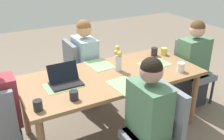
# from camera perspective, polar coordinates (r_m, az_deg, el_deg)

# --- Properties ---
(ground_plane) EXTENTS (10.00, 10.00, 0.00)m
(ground_plane) POSITION_cam_1_polar(r_m,az_deg,el_deg) (3.25, 0.00, -12.62)
(ground_plane) COLOR #756656
(dining_table) EXTENTS (2.01, 0.93, 0.73)m
(dining_table) POSITION_cam_1_polar(r_m,az_deg,el_deg) (2.90, 0.00, -2.27)
(dining_table) COLOR olive
(dining_table) RESTS_ON ground_plane
(chair_far_left_near) EXTENTS (0.44, 0.44, 0.90)m
(chair_far_left_near) POSITION_cam_1_polar(r_m,az_deg,el_deg) (3.58, -7.33, 0.21)
(chair_far_left_near) COLOR slate
(chair_far_left_near) RESTS_ON ground_plane
(person_far_left_near) EXTENTS (0.36, 0.40, 1.19)m
(person_far_left_near) POSITION_cam_1_polar(r_m,az_deg,el_deg) (3.55, -5.88, 0.50)
(person_far_left_near) COLOR #2D2D33
(person_far_left_near) RESTS_ON ground_plane
(chair_head_right_left_mid) EXTENTS (0.44, 0.44, 0.90)m
(chair_head_right_left_mid) POSITION_cam_1_polar(r_m,az_deg,el_deg) (3.77, 17.08, 0.53)
(chair_head_right_left_mid) COLOR slate
(chair_head_right_left_mid) RESTS_ON ground_plane
(person_head_right_left_mid) EXTENTS (0.40, 0.36, 1.19)m
(person_head_right_left_mid) POSITION_cam_1_polar(r_m,az_deg,el_deg) (3.67, 17.28, 0.33)
(person_head_right_left_mid) COLOR #2D2D33
(person_head_right_left_mid) RESTS_ON ground_plane
(chair_near_right_near) EXTENTS (0.44, 0.44, 0.90)m
(chair_near_right_near) POSITION_cam_1_polar(r_m,az_deg,el_deg) (2.44, 10.14, -12.76)
(chair_near_right_near) COLOR slate
(chair_near_right_near) RESTS_ON ground_plane
(person_near_right_near) EXTENTS (0.36, 0.40, 1.19)m
(person_near_right_near) POSITION_cam_1_polar(r_m,az_deg,el_deg) (2.42, 7.87, -12.09)
(person_near_right_near) COLOR #2D2D33
(person_near_right_near) RESTS_ON ground_plane
(flower_vase) EXTENTS (0.10, 0.11, 0.29)m
(flower_vase) POSITION_cam_1_polar(r_m,az_deg,el_deg) (2.90, 1.42, 2.52)
(flower_vase) COLOR silver
(flower_vase) RESTS_ON dining_table
(placemat_far_left_near) EXTENTS (0.29, 0.38, 0.00)m
(placemat_far_left_near) POSITION_cam_1_polar(r_m,az_deg,el_deg) (3.11, -2.79, 1.20)
(placemat_far_left_near) COLOR #7FAD70
(placemat_far_left_near) RESTS_ON dining_table
(placemat_head_right_left_mid) EXTENTS (0.37, 0.28, 0.00)m
(placemat_head_right_left_mid) POSITION_cam_1_polar(r_m,az_deg,el_deg) (3.17, 9.34, 1.35)
(placemat_head_right_left_mid) COLOR #7FAD70
(placemat_head_right_left_mid) RESTS_ON dining_table
(placemat_head_left_left_far) EXTENTS (0.36, 0.27, 0.00)m
(placemat_head_left_left_far) POSITION_cam_1_polar(r_m,az_deg,el_deg) (2.67, -10.92, -3.39)
(placemat_head_left_left_far) COLOR #7FAD70
(placemat_head_left_left_far) RESTS_ON dining_table
(placemat_near_right_near) EXTENTS (0.29, 0.38, 0.00)m
(placemat_near_right_near) POSITION_cam_1_polar(r_m,az_deg,el_deg) (2.63, 2.87, -3.43)
(placemat_near_right_near) COLOR #7FAD70
(placemat_near_right_near) RESTS_ON dining_table
(laptop_head_left_left_far) EXTENTS (0.32, 0.22, 0.20)m
(laptop_head_left_left_far) POSITION_cam_1_polar(r_m,az_deg,el_deg) (2.68, -10.36, -2.24)
(laptop_head_left_left_far) COLOR black
(laptop_head_left_left_far) RESTS_ON dining_table
(coffee_mug_near_left) EXTENTS (0.08, 0.08, 0.11)m
(coffee_mug_near_left) POSITION_cam_1_polar(r_m,az_deg,el_deg) (3.42, 9.36, 4.04)
(coffee_mug_near_left) COLOR #232328
(coffee_mug_near_left) RESTS_ON dining_table
(coffee_mug_near_right) EXTENTS (0.08, 0.08, 0.09)m
(coffee_mug_near_right) POSITION_cam_1_polar(r_m,az_deg,el_deg) (3.48, 11.46, 4.07)
(coffee_mug_near_right) COLOR #DBC64C
(coffee_mug_near_right) RESTS_ON dining_table
(coffee_mug_centre_left) EXTENTS (0.08, 0.08, 0.09)m
(coffee_mug_centre_left) POSITION_cam_1_polar(r_m,az_deg,el_deg) (2.30, -16.10, -7.53)
(coffee_mug_centre_left) COLOR #232328
(coffee_mug_centre_left) RESTS_ON dining_table
(coffee_mug_centre_right) EXTENTS (0.08, 0.08, 0.11)m
(coffee_mug_centre_right) POSITION_cam_1_polar(r_m,az_deg,el_deg) (3.02, 15.00, 0.62)
(coffee_mug_centre_right) COLOR white
(coffee_mug_centre_right) RESTS_ON dining_table
(coffee_mug_far_left) EXTENTS (0.08, 0.08, 0.09)m
(coffee_mug_far_left) POSITION_cam_1_polar(r_m,az_deg,el_deg) (2.39, -8.44, -5.58)
(coffee_mug_far_left) COLOR #232328
(coffee_mug_far_left) RESTS_ON dining_table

